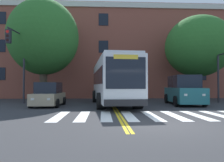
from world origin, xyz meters
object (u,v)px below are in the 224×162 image
at_px(car_teal_far_lane, 184,91).
at_px(traffic_light_far_corner, 18,53).
at_px(car_tan_near_lane, 49,95).
at_px(street_tree_curbside_small, 44,37).
at_px(street_tree_curbside_large, 198,46).
at_px(city_bus, 113,81).

relative_size(car_teal_far_lane, traffic_light_far_corner, 0.85).
relative_size(car_tan_near_lane, street_tree_curbside_small, 0.41).
height_order(street_tree_curbside_large, street_tree_curbside_small, street_tree_curbside_small).
bearing_deg(traffic_light_far_corner, car_teal_far_lane, -3.48).
bearing_deg(city_bus, street_tree_curbside_large, 26.66).
bearing_deg(city_bus, street_tree_curbside_small, 148.92).
bearing_deg(street_tree_curbside_large, traffic_light_far_corner, -166.30).
xyz_separation_m(car_tan_near_lane, street_tree_curbside_small, (-1.61, 4.76, 5.21)).
height_order(car_teal_far_lane, traffic_light_far_corner, traffic_light_far_corner).
height_order(car_tan_near_lane, traffic_light_far_corner, traffic_light_far_corner).
relative_size(city_bus, traffic_light_far_corner, 1.84).
bearing_deg(street_tree_curbside_large, car_tan_near_lane, -158.14).
xyz_separation_m(city_bus, traffic_light_far_corner, (-7.38, 0.48, 2.15)).
relative_size(city_bus, street_tree_curbside_small, 1.15).
bearing_deg(car_teal_far_lane, street_tree_curbside_large, 55.06).
xyz_separation_m(car_teal_far_lane, traffic_light_far_corner, (-12.88, 0.78, 2.92)).
height_order(car_teal_far_lane, street_tree_curbside_small, street_tree_curbside_small).
bearing_deg(street_tree_curbside_large, street_tree_curbside_small, -177.55).
height_order(traffic_light_far_corner, street_tree_curbside_large, street_tree_curbside_large).
distance_m(city_bus, car_teal_far_lane, 5.57).
xyz_separation_m(car_tan_near_lane, traffic_light_far_corner, (-2.72, 1.46, 3.21)).
bearing_deg(street_tree_curbside_small, city_bus, -31.08).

